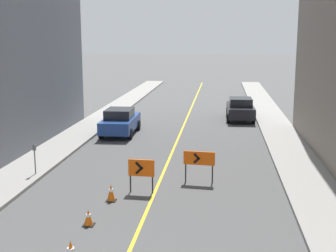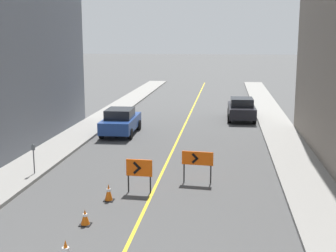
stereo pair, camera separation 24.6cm
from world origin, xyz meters
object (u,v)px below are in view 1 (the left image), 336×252
object	(u,v)px
arrow_barricade_primary	(141,169)
parked_car_curb_near	(120,121)
arrow_barricade_secondary	(199,160)
traffic_cone_fifth	(88,218)
parked_car_curb_mid	(240,109)
traffic_cone_farthest	(111,193)
parking_meter_near_curb	(34,153)

from	to	relation	value
arrow_barricade_primary	parked_car_curb_near	xyz separation A→B (m)	(-3.09, 10.44, -0.12)
arrow_barricade_secondary	parked_car_curb_near	size ratio (longest dim) A/B	0.30
traffic_cone_fifth	arrow_barricade_primary	bearing A→B (deg)	71.10
traffic_cone_fifth	parked_car_curb_mid	distance (m)	20.35
traffic_cone_farthest	arrow_barricade_primary	xyz separation A→B (m)	(0.94, 1.04, 0.60)
arrow_barricade_primary	parked_car_curb_mid	xyz separation A→B (m)	(4.32, 16.30, -0.12)
parked_car_curb_near	parking_meter_near_curb	distance (m)	9.14
traffic_cone_farthest	parking_meter_near_curb	bearing A→B (deg)	147.14
arrow_barricade_primary	arrow_barricade_secondary	size ratio (longest dim) A/B	1.00
parked_car_curb_mid	arrow_barricade_secondary	bearing A→B (deg)	-100.00
parked_car_curb_near	parked_car_curb_mid	size ratio (longest dim) A/B	1.00
arrow_barricade_secondary	parked_car_curb_near	xyz separation A→B (m)	(-5.21, 8.96, -0.16)
traffic_cone_fifth	arrow_barricade_secondary	xyz separation A→B (m)	(3.25, 4.78, 0.71)
parked_car_curb_mid	parking_meter_near_curb	bearing A→B (deg)	-123.11
arrow_barricade_secondary	parked_car_curb_mid	world-z (taller)	parked_car_curb_mid
traffic_cone_fifth	arrow_barricade_secondary	bearing A→B (deg)	55.80
traffic_cone_farthest	arrow_barricade_primary	world-z (taller)	arrow_barricade_primary
traffic_cone_fifth	parked_car_curb_mid	size ratio (longest dim) A/B	0.12
traffic_cone_fifth	parked_car_curb_mid	world-z (taller)	parked_car_curb_mid
arrow_barricade_secondary	traffic_cone_fifth	bearing A→B (deg)	-118.57
traffic_cone_fifth	traffic_cone_farthest	distance (m)	2.27
traffic_cone_fifth	arrow_barricade_secondary	distance (m)	5.82
arrow_barricade_primary	parking_meter_near_curb	bearing A→B (deg)	165.98
parked_car_curb_near	traffic_cone_farthest	bearing A→B (deg)	-80.26
parked_car_curb_near	parking_meter_near_curb	bearing A→B (deg)	-101.66
traffic_cone_fifth	parking_meter_near_curb	world-z (taller)	parking_meter_near_curb
traffic_cone_farthest	arrow_barricade_primary	size ratio (longest dim) A/B	0.49
parking_meter_near_curb	arrow_barricade_primary	bearing A→B (deg)	-16.89
traffic_cone_fifth	arrow_barricade_primary	xyz separation A→B (m)	(1.13, 3.30, 0.66)
traffic_cone_fifth	arrow_barricade_secondary	size ratio (longest dim) A/B	0.40
traffic_cone_fifth	arrow_barricade_primary	size ratio (longest dim) A/B	0.40
arrow_barricade_secondary	parked_car_curb_near	distance (m)	10.36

